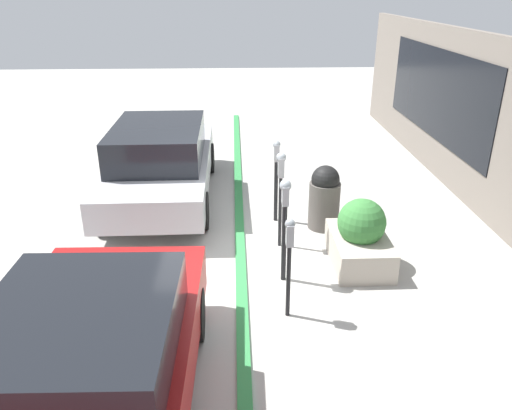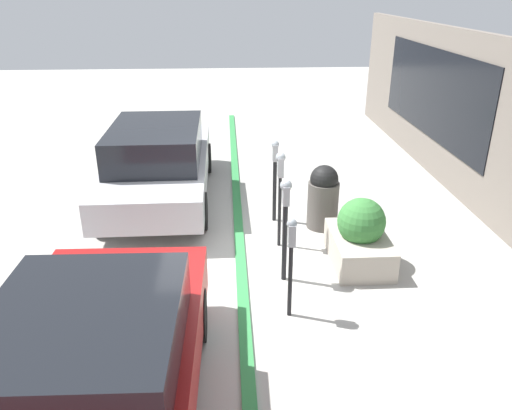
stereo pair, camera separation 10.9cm
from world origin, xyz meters
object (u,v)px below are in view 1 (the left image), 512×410
(planter_box, at_px, (360,238))
(parked_car_middle, at_px, (161,161))
(parking_meter_middle, at_px, (281,178))
(parked_car_front, at_px, (89,360))
(parking_meter_fourth, at_px, (276,169))
(parking_meter_second, at_px, (285,212))
(trash_bin, at_px, (324,197))
(parking_meter_nearest, at_px, (289,249))

(planter_box, bearing_deg, parked_car_middle, 50.78)
(parking_meter_middle, bearing_deg, parked_car_front, 148.95)
(parking_meter_middle, distance_m, parking_meter_fourth, 1.00)
(parking_meter_second, relative_size, parked_car_front, 0.41)
(parked_car_front, bearing_deg, parked_car_middle, 1.90)
(parking_meter_fourth, xyz_separation_m, planter_box, (-1.61, -1.17, -0.56))
(trash_bin, bearing_deg, parking_meter_fourth, 69.21)
(parking_meter_nearest, xyz_separation_m, parking_meter_fourth, (2.90, -0.07, 0.01))
(parking_meter_second, height_order, planter_box, parking_meter_second)
(parking_meter_middle, xyz_separation_m, parking_meter_fourth, (0.97, -0.01, -0.21))
(parking_meter_middle, relative_size, parked_car_front, 0.42)
(parking_meter_nearest, xyz_separation_m, parked_car_front, (-1.62, 2.07, -0.25))
(parking_meter_fourth, height_order, parked_car_middle, parked_car_middle)
(parked_car_middle, bearing_deg, parking_meter_second, -146.14)
(parking_meter_nearest, xyz_separation_m, parking_meter_middle, (1.92, -0.06, 0.21))
(parking_meter_nearest, height_order, trash_bin, parking_meter_nearest)
(parking_meter_fourth, relative_size, parked_car_front, 0.39)
(parked_car_front, distance_m, trash_bin, 5.15)
(parking_meter_nearest, xyz_separation_m, parked_car_middle, (4.04, 2.13, -0.19))
(parking_meter_nearest, distance_m, parked_car_front, 2.64)
(parked_car_front, bearing_deg, planter_box, -47.40)
(planter_box, distance_m, trash_bin, 1.34)
(parking_meter_fourth, distance_m, parked_car_front, 5.00)
(parking_meter_fourth, height_order, planter_box, parking_meter_fourth)
(parked_car_middle, height_order, trash_bin, parked_car_middle)
(parking_meter_nearest, bearing_deg, parking_meter_second, -1.65)
(parking_meter_second, height_order, trash_bin, parking_meter_second)
(planter_box, relative_size, parked_car_front, 0.35)
(parking_meter_middle, height_order, planter_box, parking_meter_middle)
(planter_box, distance_m, parked_car_front, 4.41)
(planter_box, xyz_separation_m, parked_car_middle, (2.75, 3.37, 0.37))
(parking_meter_fourth, bearing_deg, planter_box, -144.05)
(parked_car_middle, bearing_deg, planter_box, -129.60)
(parked_car_middle, bearing_deg, parked_car_front, -179.81)
(parked_car_middle, bearing_deg, parking_meter_fourth, -117.76)
(planter_box, bearing_deg, parking_meter_second, 108.82)
(parking_meter_middle, xyz_separation_m, planter_box, (-0.63, -1.18, -0.77))
(trash_bin, bearing_deg, parked_car_middle, 64.36)
(parking_meter_middle, bearing_deg, planter_box, -118.31)
(parking_meter_second, distance_m, parked_car_front, 3.27)
(parking_meter_second, bearing_deg, parking_meter_fourth, -1.35)
(parking_meter_second, height_order, parking_meter_middle, parking_meter_middle)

